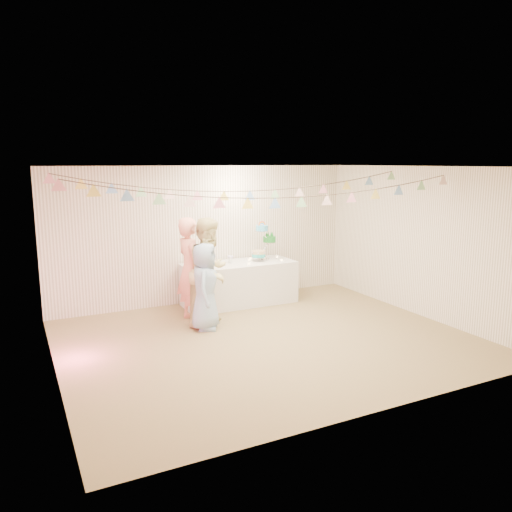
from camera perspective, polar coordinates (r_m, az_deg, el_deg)
name	(u,v)px	position (r m, az deg, el deg)	size (l,w,h in m)	color
floor	(268,340)	(7.70, 1.34, -9.57)	(6.00, 6.00, 0.00)	olive
ceiling	(268,167)	(7.22, 1.43, 10.17)	(6.00, 6.00, 0.00)	silver
back_wall	(207,234)	(9.60, -5.60, 2.46)	(6.00, 6.00, 0.00)	white
front_wall	(381,296)	(5.32, 14.08, -4.48)	(6.00, 6.00, 0.00)	white
left_wall	(49,277)	(6.54, -22.57, -2.18)	(5.00, 5.00, 0.00)	white
right_wall	(421,242)	(9.13, 18.29, 1.54)	(5.00, 5.00, 0.00)	white
table	(239,283)	(9.50, -1.93, -3.12)	(2.12, 0.85, 0.80)	silver
cake_stand	(264,244)	(9.64, 0.89, 1.35)	(0.63, 0.37, 0.70)	silver
cake_bottom	(258,259)	(9.57, 0.26, -0.33)	(0.31, 0.31, 0.15)	#27B9AB
cake_middle	(270,243)	(9.80, 1.59, 1.53)	(0.27, 0.27, 0.22)	#1A7824
cake_top_tier	(262,231)	(9.55, 0.66, 2.93)	(0.25, 0.25, 0.19)	#45AFDA
platter	(215,268)	(9.18, -4.74, -1.33)	(0.30, 0.30, 0.02)	white
posy	(231,261)	(9.40, -2.93, -0.63)	(0.13, 0.13, 0.15)	white
person_adult_a	(190,270)	(8.46, -7.55, -1.55)	(0.65, 0.42, 1.77)	#FA9A82
person_adult_b	(210,272)	(8.21, -5.30, -1.80)	(0.87, 0.68, 1.79)	beige
person_child	(205,286)	(8.04, -5.86, -3.48)	(0.69, 0.45, 1.41)	#91AFCE
bunting_back	(237,182)	(8.22, -2.20, 8.48)	(5.60, 1.10, 0.40)	pink
bunting_front	(275,187)	(7.06, 2.19, 7.88)	(5.60, 0.90, 0.36)	#72A5E5
tealight_0	(202,267)	(8.98, -6.20, -1.29)	(0.04, 0.04, 0.03)	#FFD88C
tealight_1	(218,262)	(9.44, -4.33, -0.67)	(0.04, 0.04, 0.03)	#FFD88C
tealight_2	(249,264)	(9.26, -0.82, -0.87)	(0.04, 0.04, 0.03)	#FFD88C
tealight_3	(251,258)	(9.76, -0.61, -0.27)	(0.04, 0.04, 0.03)	#FFD88C
tealight_4	(282,260)	(9.62, 2.95, -0.44)	(0.04, 0.04, 0.03)	#FFD88C
tealight_5	(277,257)	(9.94, 2.42, -0.07)	(0.04, 0.04, 0.03)	#FFD88C
tealight_6	(249,259)	(9.65, -0.76, -0.40)	(0.04, 0.04, 0.03)	#FFD88C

